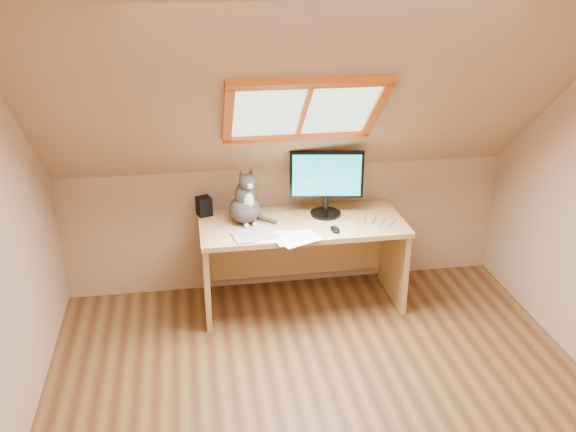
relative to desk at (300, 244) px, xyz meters
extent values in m
plane|color=brown|center=(-0.06, -1.45, -0.48)|extent=(3.50, 3.50, 0.00)
cube|color=tan|center=(-0.06, 0.30, 0.02)|extent=(3.50, 0.02, 1.00)
cube|color=silver|center=(-0.06, -2.22, 1.92)|extent=(3.50, 1.95, 0.02)
cube|color=tan|center=(-0.06, -0.47, 1.22)|extent=(3.50, 1.56, 1.41)
cube|color=#B2E0CC|center=(-0.06, -0.39, 1.15)|extent=(0.90, 0.53, 0.48)
cube|color=orange|center=(-0.06, -0.39, 1.15)|extent=(1.02, 0.64, 0.59)
cube|color=tan|center=(0.00, -0.07, 0.20)|extent=(1.52, 0.67, 0.04)
cube|color=tan|center=(-0.73, -0.07, -0.15)|extent=(0.04, 0.60, 0.66)
cube|color=tan|center=(0.73, -0.07, -0.15)|extent=(0.04, 0.60, 0.66)
cube|color=tan|center=(0.00, 0.24, -0.15)|extent=(1.42, 0.03, 0.46)
cylinder|color=black|center=(0.20, 0.04, 0.23)|extent=(0.23, 0.23, 0.02)
cylinder|color=black|center=(0.20, 0.04, 0.30)|extent=(0.04, 0.04, 0.13)
cube|color=black|center=(0.20, 0.04, 0.54)|extent=(0.55, 0.13, 0.36)
cube|color=#0054BB|center=(0.20, 0.01, 0.54)|extent=(0.50, 0.09, 0.32)
ellipsoid|color=#46413E|center=(-0.42, 0.02, 0.32)|extent=(0.30, 0.33, 0.20)
ellipsoid|color=#46413E|center=(-0.41, 0.00, 0.43)|extent=(0.19, 0.19, 0.22)
ellipsoid|color=silver|center=(-0.40, -0.07, 0.41)|extent=(0.08, 0.06, 0.13)
ellipsoid|color=#46413E|center=(-0.40, -0.05, 0.55)|extent=(0.15, 0.14, 0.11)
sphere|color=silver|center=(-0.39, -0.10, 0.54)|extent=(0.04, 0.04, 0.04)
cone|color=#46413E|center=(-0.44, -0.04, 0.61)|extent=(0.07, 0.06, 0.07)
cone|color=#46413E|center=(-0.37, -0.02, 0.61)|extent=(0.07, 0.07, 0.07)
cube|color=black|center=(-0.71, 0.18, 0.29)|extent=(0.13, 0.13, 0.15)
cube|color=#B2B2B7|center=(-0.38, -0.25, 0.22)|extent=(0.34, 0.28, 0.01)
ellipsoid|color=black|center=(0.20, -0.27, 0.23)|extent=(0.08, 0.12, 0.03)
cube|color=white|center=(-0.17, -0.33, 0.22)|extent=(0.33, 0.27, 0.00)
cube|color=white|center=(-0.17, -0.33, 0.22)|extent=(0.32, 0.24, 0.00)
cube|color=white|center=(-0.17, -0.33, 0.22)|extent=(0.35, 0.30, 0.00)
camera|label=1|loc=(-0.81, -4.35, 2.13)|focal=40.00mm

